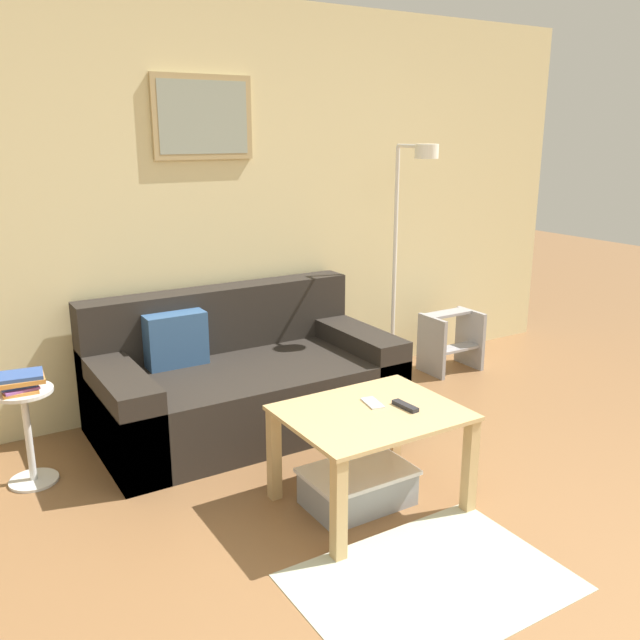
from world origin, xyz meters
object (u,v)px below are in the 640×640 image
object	(u,v)px
couch	(242,382)
floor_lamp	(406,253)
cell_phone	(372,403)
step_stool	(451,340)
coffee_table	(371,430)
book_stack	(19,382)
remote_control	(405,406)
side_table	(27,428)
storage_bin	(358,486)

from	to	relation	value
couch	floor_lamp	size ratio (longest dim) A/B	1.07
cell_phone	step_stool	world-z (taller)	cell_phone
coffee_table	book_stack	world-z (taller)	book_stack
step_stool	remote_control	bearing A→B (deg)	-138.66
coffee_table	book_stack	xyz separation A→B (m)	(-1.37, 1.07, 0.17)
book_stack	cell_phone	bearing A→B (deg)	-35.16
cell_phone	step_stool	bearing A→B (deg)	47.72
coffee_table	side_table	world-z (taller)	side_table
couch	book_stack	xyz separation A→B (m)	(-1.25, -0.11, 0.29)
couch	step_stool	xyz separation A→B (m)	(1.76, 0.07, -0.03)
coffee_table	remote_control	world-z (taller)	remote_control
storage_bin	cell_phone	size ratio (longest dim) A/B	3.70
side_table	book_stack	bearing A→B (deg)	-145.25
couch	book_stack	size ratio (longest dim) A/B	7.19
couch	step_stool	size ratio (longest dim) A/B	4.04
couch	storage_bin	xyz separation A→B (m)	(0.07, -1.15, -0.18)
coffee_table	remote_control	xyz separation A→B (m)	(0.16, -0.06, 0.11)
coffee_table	step_stool	bearing A→B (deg)	37.31
coffee_table	floor_lamp	xyz separation A→B (m)	(1.14, 1.20, 0.56)
side_table	cell_phone	size ratio (longest dim) A/B	3.64
side_table	step_stool	size ratio (longest dim) A/B	1.15
book_stack	side_table	bearing A→B (deg)	34.75
side_table	remote_control	bearing A→B (deg)	-36.80
storage_bin	step_stool	world-z (taller)	step_stool
storage_bin	floor_lamp	bearing A→B (deg)	44.45
side_table	book_stack	distance (m)	0.26
floor_lamp	remote_control	distance (m)	1.66
couch	step_stool	distance (m)	1.76
coffee_table	cell_phone	distance (m)	0.13
book_stack	coffee_table	bearing A→B (deg)	-37.99
couch	storage_bin	world-z (taller)	couch
floor_lamp	step_stool	xyz separation A→B (m)	(0.50, 0.05, -0.72)
floor_lamp	coffee_table	bearing A→B (deg)	-133.58
couch	floor_lamp	xyz separation A→B (m)	(1.26, 0.02, 0.68)
storage_bin	floor_lamp	distance (m)	1.88
step_stool	coffee_table	bearing A→B (deg)	-142.69
book_stack	step_stool	size ratio (longest dim) A/B	0.56
book_stack	cell_phone	distance (m)	1.75
book_stack	step_stool	world-z (taller)	book_stack
book_stack	remote_control	distance (m)	1.90
coffee_table	remote_control	distance (m)	0.20
couch	coffee_table	bearing A→B (deg)	-84.23
step_stool	cell_phone	bearing A→B (deg)	-143.30
side_table	book_stack	world-z (taller)	book_stack
storage_bin	book_stack	distance (m)	1.75
side_table	book_stack	xyz separation A→B (m)	(-0.01, -0.01, 0.26)
remote_control	step_stool	bearing A→B (deg)	37.46
couch	remote_control	bearing A→B (deg)	-77.40
remote_control	book_stack	bearing A→B (deg)	139.74
storage_bin	floor_lamp	world-z (taller)	floor_lamp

